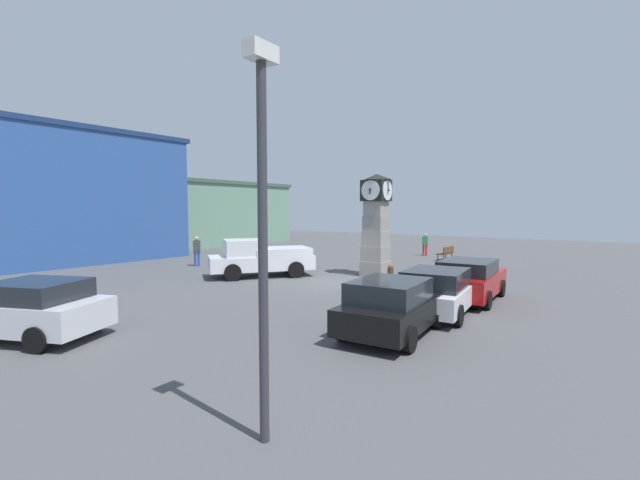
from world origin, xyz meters
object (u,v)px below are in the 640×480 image
object	(u,v)px
pedestrian_near_bench	(197,249)
bench	(446,252)
clock_tower	(376,225)
car_by_building	(469,279)
car_navy_sedan	(392,307)
street_lamp_near_road	(263,215)
bollard_mid_row	(418,275)
car_far_lot	(30,309)
pickup_truck	(261,258)
pedestrian_crossing_lot	(425,243)
car_near_tower	(437,291)
bollard_far_row	(442,272)
bollard_near_tower	(390,276)
bollard_end_row	(458,269)

from	to	relation	value
pedestrian_near_bench	bench	bearing A→B (deg)	-44.91
bench	clock_tower	bearing A→B (deg)	174.62
car_by_building	bench	xyz separation A→B (m)	(11.52, 4.66, -0.25)
car_navy_sedan	street_lamp_near_road	size ratio (longest dim) A/B	0.71
bollard_mid_row	car_far_lot	size ratio (longest dim) A/B	0.20
pickup_truck	pedestrian_crossing_lot	xyz separation A→B (m)	(13.58, -3.31, -0.02)
car_near_tower	pedestrian_near_bench	distance (m)	15.85
clock_tower	bench	world-z (taller)	clock_tower
car_navy_sedan	pedestrian_near_bench	xyz separation A→B (m)	(6.02, 15.29, 0.23)
bollard_mid_row	car_far_lot	bearing A→B (deg)	157.93
car_far_lot	pedestrian_near_bench	bearing A→B (deg)	33.48
bollard_mid_row	bollard_far_row	xyz separation A→B (m)	(1.24, -0.67, 0.05)
bollard_near_tower	bollard_mid_row	bearing A→B (deg)	-28.64
car_far_lot	bollard_near_tower	bearing A→B (deg)	-21.31
clock_tower	car_navy_sedan	distance (m)	10.20
car_far_lot	car_navy_sedan	bearing A→B (deg)	-53.40
clock_tower	car_navy_sedan	size ratio (longest dim) A/B	1.28
bollard_near_tower	car_navy_sedan	distance (m)	6.87
bollard_mid_row	pedestrian_near_bench	size ratio (longest dim) A/B	0.49
street_lamp_near_road	car_by_building	bearing A→B (deg)	1.41
bollard_far_row	car_near_tower	bearing A→B (deg)	-162.63
bollard_end_row	car_by_building	xyz separation A→B (m)	(-4.21, -1.69, 0.25)
bollard_end_row	pedestrian_crossing_lot	world-z (taller)	pedestrian_crossing_lot
bollard_near_tower	car_far_lot	bearing A→B (deg)	158.69
bollard_mid_row	bollard_far_row	size ratio (longest dim) A/B	0.89
clock_tower	pedestrian_crossing_lot	size ratio (longest dim) A/B	3.16
clock_tower	car_far_lot	distance (m)	14.69
car_by_building	clock_tower	bearing A→B (deg)	60.45
clock_tower	car_near_tower	xyz separation A→B (m)	(-5.85, -5.23, -1.82)
bollard_end_row	bench	xyz separation A→B (m)	(7.31, 2.97, -0.00)
car_near_tower	pedestrian_near_bench	bearing A→B (deg)	78.54
car_near_tower	pickup_truck	xyz separation A→B (m)	(2.49, 9.88, 0.18)
bollard_end_row	pedestrian_crossing_lot	bearing A→B (deg)	29.28
bollard_near_tower	clock_tower	bearing A→B (deg)	38.65
bollard_near_tower	pickup_truck	world-z (taller)	pickup_truck
bollard_mid_row	pickup_truck	distance (m)	7.70
street_lamp_near_road	car_far_lot	bearing A→B (deg)	88.52
bollard_far_row	car_near_tower	distance (m)	6.15
pedestrian_near_bench	car_far_lot	bearing A→B (deg)	-146.52
bollard_near_tower	pedestrian_near_bench	world-z (taller)	pedestrian_near_bench
bollard_mid_row	pedestrian_crossing_lot	xyz separation A→B (m)	(11.44, 4.07, 0.48)
pickup_truck	pedestrian_crossing_lot	world-z (taller)	pickup_truck
car_navy_sedan	car_near_tower	xyz separation A→B (m)	(2.87, -0.23, -0.02)
clock_tower	car_near_tower	distance (m)	8.05
clock_tower	pedestrian_crossing_lot	world-z (taller)	clock_tower
pickup_truck	car_far_lot	bearing A→B (deg)	-169.40
car_far_lot	bench	bearing A→B (deg)	-8.46
bollard_end_row	car_by_building	world-z (taller)	car_by_building
car_near_tower	car_far_lot	distance (m)	11.55
pedestrian_near_bench	street_lamp_near_road	xyz separation A→B (m)	(-11.87, -16.04, 2.30)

